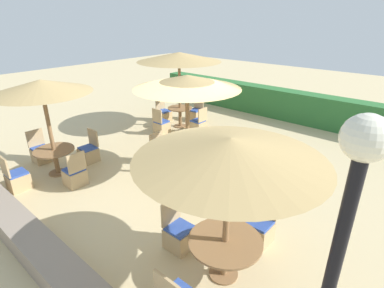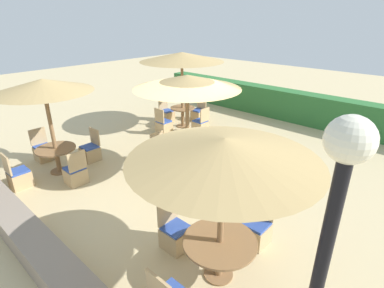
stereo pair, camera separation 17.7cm
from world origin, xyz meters
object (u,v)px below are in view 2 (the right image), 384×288
object	(u,v)px
parasol_front_left	(43,86)
patio_chair_back_left_east	(201,125)
patio_chair_front_left_east	(76,174)
parasol_center	(187,82)
parasol_back_left	(182,57)
patio_chair_front_left_west	(44,152)
patio_chair_center_east	(217,178)
round_table_center	(188,157)
patio_chair_center_west	(162,156)
patio_chair_front_right_north	(256,230)
round_table_front_left	(56,153)
patio_chair_back_left_north	(198,114)
patio_chair_front_left_south	(19,177)
patio_chair_back_left_west	(167,115)
round_table_back_left	(183,112)
patio_chair_center_north	(211,155)
patio_chair_front_left_north	(91,152)
patio_chair_front_right_west	(175,235)
round_table_front_right	(220,247)
patio_chair_back_left_south	(164,126)
lamp_post	(330,230)

from	to	relation	value
parasol_front_left	patio_chair_back_left_east	world-z (taller)	parasol_front_left
patio_chair_front_left_east	parasol_center	bearing A→B (deg)	-38.82
parasol_back_left	patio_chair_front_left_west	bearing A→B (deg)	-101.69
parasol_front_left	patio_chair_center_east	bearing A→B (deg)	31.60
round_table_center	patio_chair_center_west	size ratio (longest dim) A/B	1.01
patio_chair_front_right_north	round_table_front_left	size ratio (longest dim) A/B	0.91
patio_chair_front_right_north	patio_chair_back_left_north	xyz separation A→B (m)	(-5.49, 4.64, 0.00)
patio_chair_front_right_north	patio_chair_front_left_south	world-z (taller)	same
parasol_front_left	patio_chair_back_left_west	bearing A→B (deg)	101.05
patio_chair_front_left_south	round_table_back_left	size ratio (longest dim) A/B	1.02
patio_chair_back_left_north	patio_chair_center_north	bearing A→B (deg)	136.53
parasol_front_left	parasol_back_left	world-z (taller)	parasol_back_left
round_table_center	round_table_back_left	world-z (taller)	round_table_back_left
patio_chair_front_left_north	patio_chair_front_right_west	bearing A→B (deg)	168.92
parasol_center	round_table_center	size ratio (longest dim) A/B	2.83
patio_chair_front_left_south	patio_chair_back_left_north	world-z (taller)	same
patio_chair_center_north	parasol_front_left	bearing A→B (deg)	48.82
patio_chair_back_left_north	patio_chair_back_left_west	size ratio (longest dim) A/B	1.00
patio_chair_front_left_south	patio_chair_center_east	world-z (taller)	same
patio_chair_front_left_south	patio_chair_back_left_east	xyz separation A→B (m)	(0.83, 5.90, 0.00)
patio_chair_center_west	patio_chair_back_left_west	size ratio (longest dim) A/B	1.00
patio_chair_back_left_north	round_table_back_left	bearing A→B (deg)	91.97
patio_chair_center_north	patio_chair_back_left_east	bearing A→B (deg)	-42.40
patio_chair_front_left_south	patio_chair_back_left_west	size ratio (longest dim) A/B	1.00
round_table_front_right	parasol_center	world-z (taller)	parasol_center
parasol_center	patio_chair_center_east	bearing A→B (deg)	2.15
round_table_front_right	patio_chair_center_east	size ratio (longest dim) A/B	1.26
parasol_front_left	round_table_back_left	size ratio (longest dim) A/B	2.78
patio_chair_front_left_west	patio_chair_back_left_north	size ratio (longest dim) A/B	1.00
patio_chair_front_left_east	patio_chair_back_left_north	world-z (taller)	same
parasol_center	patio_chair_back_left_north	distance (m)	5.08
round_table_back_left	patio_chair_front_right_north	bearing A→B (deg)	-34.00
patio_chair_front_left_south	patio_chair_center_north	world-z (taller)	same
patio_chair_front_right_west	round_table_front_left	bearing A→B (deg)	-88.54
patio_chair_center_north	patio_chair_back_left_east	distance (m)	2.56
patio_chair_center_east	patio_chair_front_left_north	bearing A→B (deg)	109.34
round_table_back_left	round_table_center	bearing A→B (deg)	-44.00
round_table_front_right	round_table_front_left	xyz separation A→B (m)	(-5.39, -0.12, -0.03)
patio_chair_back_left_south	parasol_back_left	bearing A→B (deg)	87.56
parasol_back_left	patio_chair_front_left_north	bearing A→B (deg)	-89.50
round_table_front_left	round_table_front_right	bearing A→B (deg)	1.24
parasol_front_left	round_table_front_left	bearing A→B (deg)	26.57
round_table_back_left	patio_chair_back_left_east	size ratio (longest dim) A/B	0.98
round_table_front_right	patio_chair_center_west	bearing A→B (deg)	150.32
lamp_post	parasol_back_left	size ratio (longest dim) A/B	1.11
parasol_front_left	patio_chair_back_left_north	distance (m)	6.21
patio_chair_front_left_south	patio_chair_back_left_west	xyz separation A→B (m)	(-0.99, 5.93, 0.00)
round_table_back_left	round_table_front_left	bearing A→B (deg)	-89.55
round_table_front_left	patio_chair_back_left_south	xyz separation A→B (m)	(-0.08, 3.94, -0.28)
round_table_center	round_table_front_right	bearing A→B (deg)	-38.33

